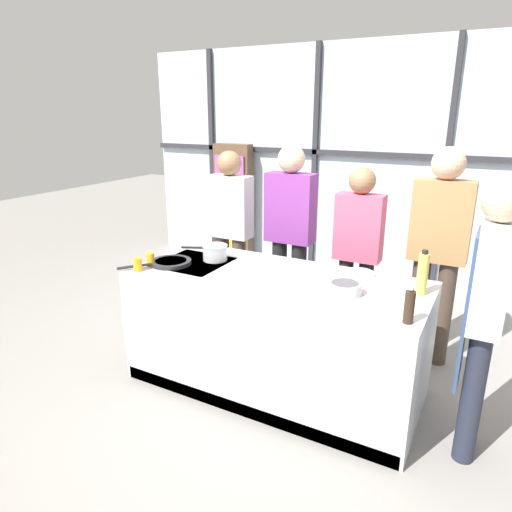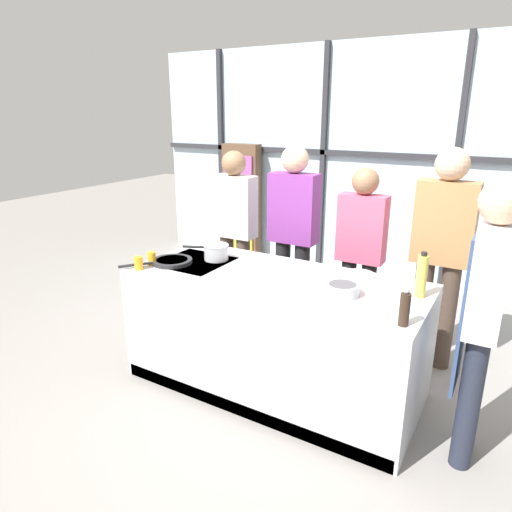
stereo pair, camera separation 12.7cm
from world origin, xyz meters
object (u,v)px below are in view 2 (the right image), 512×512
object	(u,v)px
spectator_center_left	(293,229)
juice_glass_near	(139,263)
frying_pan	(171,261)
pepper_grinder	(405,308)
spectator_far_right	(442,247)
saucepan	(216,252)
spectator_far_left	(235,225)
juice_glass_far	(152,258)
white_plate	(359,275)
chef	(484,308)
spectator_center_right	(361,248)
mixing_bowl	(342,289)
oil_bottle	(422,276)

from	to	relation	value
spectator_center_left	juice_glass_near	size ratio (longest dim) A/B	17.35
frying_pan	pepper_grinder	size ratio (longest dim) A/B	2.19
spectator_center_left	spectator_far_right	bearing A→B (deg)	-180.00
spectator_far_right	saucepan	distance (m)	1.77
spectator_far_left	juice_glass_far	xyz separation A→B (m)	(-0.01, -1.17, -0.02)
white_plate	juice_glass_near	distance (m)	1.64
chef	spectator_far_left	world-z (taller)	chef
spectator_center_left	pepper_grinder	xyz separation A→B (m)	(1.30, -1.25, -0.01)
spectator_center_right	juice_glass_near	size ratio (longest dim) A/B	15.81
saucepan	juice_glass_near	distance (m)	0.61
spectator_far_right	white_plate	distance (m)	0.76
mixing_bowl	juice_glass_far	size ratio (longest dim) A/B	2.21
frying_pan	juice_glass_far	size ratio (longest dim) A/B	4.93
spectator_center_left	spectator_far_right	world-z (taller)	spectator_far_right
white_plate	juice_glass_near	size ratio (longest dim) A/B	2.33
spectator_center_left	pepper_grinder	distance (m)	1.80
chef	mixing_bowl	distance (m)	0.83
saucepan	pepper_grinder	size ratio (longest dim) A/B	1.55
pepper_grinder	mixing_bowl	bearing A→B (deg)	151.37
saucepan	oil_bottle	distance (m)	1.58
spectator_far_left	pepper_grinder	world-z (taller)	spectator_far_left
pepper_grinder	white_plate	bearing A→B (deg)	125.83
chef	frying_pan	xyz separation A→B (m)	(-2.22, -0.05, -0.09)
chef	juice_glass_near	size ratio (longest dim) A/B	16.91
spectator_center_right	spectator_far_right	distance (m)	0.65
spectator_far_left	frying_pan	bearing A→B (deg)	95.44
white_plate	oil_bottle	world-z (taller)	oil_bottle
spectator_far_right	frying_pan	world-z (taller)	spectator_far_right
spectator_far_right	pepper_grinder	bearing A→B (deg)	90.78
spectator_far_right	saucepan	size ratio (longest dim) A/B	5.06
white_plate	oil_bottle	xyz separation A→B (m)	(0.46, -0.18, 0.14)
saucepan	oil_bottle	size ratio (longest dim) A/B	1.16
juice_glass_near	spectator_far_left	bearing A→B (deg)	89.69
mixing_bowl	pepper_grinder	world-z (taller)	pepper_grinder
saucepan	mixing_bowl	distance (m)	1.15
spectator_far_right	juice_glass_far	bearing A→B (deg)	31.20
spectator_center_right	spectator_far_right	xyz separation A→B (m)	(0.64, 0.00, 0.11)
spectator_center_left	spectator_far_right	xyz separation A→B (m)	(1.29, 0.00, 0.02)
chef	pepper_grinder	distance (m)	0.44
saucepan	frying_pan	bearing A→B (deg)	-134.63
frying_pan	juice_glass_near	size ratio (longest dim) A/B	4.93
spectator_far_left	spectator_center_right	world-z (taller)	spectator_far_left
spectator_center_right	mixing_bowl	world-z (taller)	spectator_center_right
chef	white_plate	bearing A→B (deg)	62.97
spectator_far_left	spectator_far_right	world-z (taller)	spectator_far_right
chef	spectator_far_left	xyz separation A→B (m)	(-2.32, 1.03, -0.04)
spectator_center_right	juice_glass_far	xyz separation A→B (m)	(-1.29, -1.17, 0.02)
spectator_center_left	pepper_grinder	size ratio (longest dim) A/B	7.70
mixing_bowl	spectator_center_left	bearing A→B (deg)	130.32
oil_bottle	pepper_grinder	size ratio (longest dim) A/B	1.34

